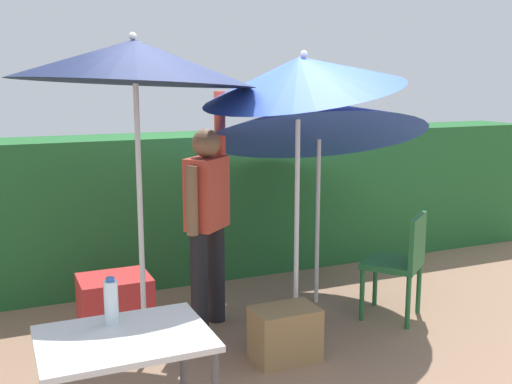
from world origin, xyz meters
name	(u,v)px	position (x,y,z in m)	size (l,w,h in m)	color
ground_plane	(271,338)	(0.00, 0.00, 0.00)	(24.00, 24.00, 0.00)	#937056
hedge_row	(198,205)	(0.00, 1.76, 0.72)	(8.00, 0.70, 1.44)	#23602D
umbrella_rainbow	(314,120)	(0.65, 0.55, 1.63)	(1.93, 1.88, 2.13)	silver
umbrella_orange	(301,76)	(0.19, -0.08, 2.00)	(1.51, 1.49, 2.31)	silver
umbrella_yellow	(134,62)	(-0.99, -0.01, 2.08)	(1.60, 1.60, 2.28)	silver
person_vendor	(207,214)	(-0.37, 0.41, 0.93)	(0.47, 0.44, 1.88)	black
chair_plastic	(401,259)	(1.15, -0.06, 0.51)	(0.62, 0.62, 0.89)	#236633
cooler_box	(115,304)	(-1.08, 0.61, 0.23)	(0.54, 0.44, 0.45)	red
crate_cardboard	(285,334)	(-0.06, -0.36, 0.19)	(0.46, 0.31, 0.38)	#9E7A4C
folding_table	(125,355)	(-1.37, -1.28, 0.69)	(0.80, 0.60, 0.78)	#4C4C51
bottle_water	(111,302)	(-1.40, -1.12, 0.90)	(0.07, 0.07, 0.24)	silver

